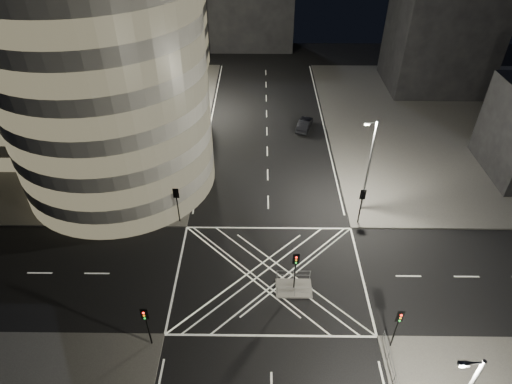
{
  "coord_description": "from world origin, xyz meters",
  "views": [
    {
      "loc": [
        -0.89,
        -24.88,
        28.29
      ],
      "look_at": [
        -1.26,
        7.86,
        3.0
      ],
      "focal_mm": 30.0,
      "sensor_mm": 36.0,
      "label": 1
    }
  ],
  "objects_px": {
    "traffic_signal_fr": "(362,200)",
    "street_lamp_right_far": "(368,164)",
    "traffic_signal_fl": "(177,199)",
    "central_island": "(294,288)",
    "street_lamp_left_far": "(197,76)",
    "traffic_signal_nl": "(146,320)",
    "sedan": "(304,124)",
    "traffic_signal_nr": "(398,323)",
    "street_lamp_left_near": "(176,147)",
    "traffic_signal_island": "(296,265)"
  },
  "relations": [
    {
      "from": "street_lamp_left_far",
      "to": "street_lamp_right_far",
      "type": "distance_m",
      "value": 28.23
    },
    {
      "from": "traffic_signal_nl",
      "to": "traffic_signal_island",
      "type": "bearing_deg",
      "value": 26.14
    },
    {
      "from": "street_lamp_left_far",
      "to": "street_lamp_right_far",
      "type": "xyz_separation_m",
      "value": [
        18.87,
        -21.0,
        0.0
      ]
    },
    {
      "from": "traffic_signal_island",
      "to": "street_lamp_right_far",
      "type": "distance_m",
      "value": 13.13
    },
    {
      "from": "traffic_signal_fl",
      "to": "street_lamp_left_near",
      "type": "xyz_separation_m",
      "value": [
        -0.64,
        5.2,
        2.63
      ]
    },
    {
      "from": "traffic_signal_nl",
      "to": "traffic_signal_nr",
      "type": "bearing_deg",
      "value": 0.0
    },
    {
      "from": "traffic_signal_nr",
      "to": "traffic_signal_island",
      "type": "xyz_separation_m",
      "value": [
        -6.8,
        5.3,
        0.0
      ]
    },
    {
      "from": "street_lamp_left_far",
      "to": "sedan",
      "type": "distance_m",
      "value": 15.84
    },
    {
      "from": "traffic_signal_fl",
      "to": "traffic_signal_nl",
      "type": "distance_m",
      "value": 13.6
    },
    {
      "from": "street_lamp_left_far",
      "to": "sedan",
      "type": "relative_size",
      "value": 2.32
    },
    {
      "from": "central_island",
      "to": "street_lamp_right_far",
      "type": "bearing_deg",
      "value": 54.7
    },
    {
      "from": "street_lamp_left_near",
      "to": "traffic_signal_island",
      "type": "bearing_deg",
      "value": -49.73
    },
    {
      "from": "street_lamp_right_far",
      "to": "street_lamp_left_near",
      "type": "bearing_deg",
      "value": 170.97
    },
    {
      "from": "traffic_signal_fl",
      "to": "street_lamp_right_far",
      "type": "distance_m",
      "value": 18.55
    },
    {
      "from": "traffic_signal_nr",
      "to": "sedan",
      "type": "distance_m",
      "value": 32.73
    },
    {
      "from": "central_island",
      "to": "traffic_signal_fr",
      "type": "xyz_separation_m",
      "value": [
        6.8,
        8.3,
        2.84
      ]
    },
    {
      "from": "central_island",
      "to": "street_lamp_left_far",
      "type": "xyz_separation_m",
      "value": [
        -11.44,
        31.5,
        5.47
      ]
    },
    {
      "from": "central_island",
      "to": "sedan",
      "type": "distance_m",
      "value": 27.3
    },
    {
      "from": "traffic_signal_nr",
      "to": "street_lamp_right_far",
      "type": "bearing_deg",
      "value": 87.7
    },
    {
      "from": "traffic_signal_fl",
      "to": "sedan",
      "type": "xyz_separation_m",
      "value": [
        13.8,
        18.83,
        -2.2
      ]
    },
    {
      "from": "central_island",
      "to": "street_lamp_right_far",
      "type": "height_order",
      "value": "street_lamp_right_far"
    },
    {
      "from": "traffic_signal_fr",
      "to": "sedan",
      "type": "bearing_deg",
      "value": 101.41
    },
    {
      "from": "traffic_signal_fl",
      "to": "sedan",
      "type": "height_order",
      "value": "traffic_signal_fl"
    },
    {
      "from": "traffic_signal_nr",
      "to": "traffic_signal_island",
      "type": "relative_size",
      "value": 1.0
    },
    {
      "from": "traffic_signal_fr",
      "to": "street_lamp_right_far",
      "type": "bearing_deg",
      "value": 73.89
    },
    {
      "from": "traffic_signal_nl",
      "to": "sedan",
      "type": "height_order",
      "value": "traffic_signal_nl"
    },
    {
      "from": "traffic_signal_fr",
      "to": "traffic_signal_island",
      "type": "xyz_separation_m",
      "value": [
        -6.8,
        -8.3,
        0.0
      ]
    },
    {
      "from": "central_island",
      "to": "sedan",
      "type": "height_order",
      "value": "sedan"
    },
    {
      "from": "traffic_signal_nl",
      "to": "traffic_signal_island",
      "type": "height_order",
      "value": "same"
    },
    {
      "from": "central_island",
      "to": "street_lamp_left_far",
      "type": "distance_m",
      "value": 33.95
    },
    {
      "from": "street_lamp_left_far",
      "to": "sedan",
      "type": "bearing_deg",
      "value": -16.84
    },
    {
      "from": "street_lamp_left_near",
      "to": "sedan",
      "type": "xyz_separation_m",
      "value": [
        14.43,
        13.63,
        -4.83
      ]
    },
    {
      "from": "central_island",
      "to": "street_lamp_left_far",
      "type": "bearing_deg",
      "value": 109.95
    },
    {
      "from": "traffic_signal_nr",
      "to": "street_lamp_right_far",
      "type": "xyz_separation_m",
      "value": [
        0.64,
        15.8,
        2.63
      ]
    },
    {
      "from": "traffic_signal_fl",
      "to": "sedan",
      "type": "distance_m",
      "value": 23.45
    },
    {
      "from": "central_island",
      "to": "sedan",
      "type": "bearing_deg",
      "value": 83.69
    },
    {
      "from": "sedan",
      "to": "street_lamp_right_far",
      "type": "bearing_deg",
      "value": 122.01
    },
    {
      "from": "traffic_signal_island",
      "to": "sedan",
      "type": "distance_m",
      "value": 27.39
    },
    {
      "from": "street_lamp_left_near",
      "to": "central_island",
      "type": "bearing_deg",
      "value": -49.73
    },
    {
      "from": "central_island",
      "to": "traffic_signal_fl",
      "type": "xyz_separation_m",
      "value": [
        -10.8,
        8.3,
        2.84
      ]
    },
    {
      "from": "traffic_signal_nl",
      "to": "street_lamp_left_near",
      "type": "distance_m",
      "value": 18.99
    },
    {
      "from": "street_lamp_left_far",
      "to": "traffic_signal_nl",
      "type": "bearing_deg",
      "value": -89.01
    },
    {
      "from": "traffic_signal_fr",
      "to": "traffic_signal_island",
      "type": "relative_size",
      "value": 1.0
    },
    {
      "from": "sedan",
      "to": "street_lamp_left_near",
      "type": "bearing_deg",
      "value": 60.43
    },
    {
      "from": "traffic_signal_island",
      "to": "street_lamp_left_far",
      "type": "xyz_separation_m",
      "value": [
        -11.44,
        31.5,
        2.63
      ]
    },
    {
      "from": "traffic_signal_nl",
      "to": "central_island",
      "type": "bearing_deg",
      "value": 26.14
    },
    {
      "from": "traffic_signal_nl",
      "to": "traffic_signal_nr",
      "type": "relative_size",
      "value": 1.0
    },
    {
      "from": "traffic_signal_nr",
      "to": "traffic_signal_island",
      "type": "height_order",
      "value": "same"
    },
    {
      "from": "traffic_signal_fr",
      "to": "street_lamp_left_far",
      "type": "relative_size",
      "value": 0.4
    },
    {
      "from": "traffic_signal_island",
      "to": "street_lamp_left_near",
      "type": "bearing_deg",
      "value": 130.27
    }
  ]
}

